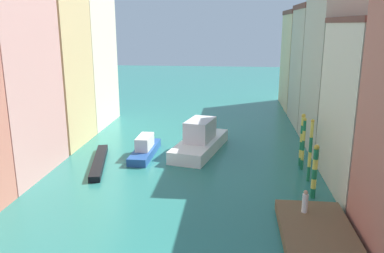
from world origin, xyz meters
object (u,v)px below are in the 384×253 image
(mooring_pole_3, at_px, (302,139))
(gondola_black, at_px, (99,162))
(mooring_pole_2, at_px, (303,144))
(person_on_dock, at_px, (305,202))
(motorboat_0, at_px, (145,148))
(mooring_pole_1, at_px, (310,150))
(waterfront_dock, at_px, (316,230))
(mooring_pole_0, at_px, (315,171))
(vaporetto_white, at_px, (200,141))

(mooring_pole_3, height_order, gondola_black, mooring_pole_3)
(mooring_pole_2, xyz_separation_m, gondola_black, (-17.55, -0.67, -2.04))
(mooring_pole_3, bearing_deg, person_on_dock, -97.70)
(mooring_pole_2, distance_m, motorboat_0, 14.35)
(mooring_pole_2, relative_size, motorboat_0, 0.68)
(mooring_pole_1, bearing_deg, gondola_black, 173.89)
(waterfront_dock, distance_m, mooring_pole_2, 11.18)
(mooring_pole_2, bearing_deg, motorboat_0, 171.00)
(mooring_pole_0, bearing_deg, gondola_black, 163.85)
(mooring_pole_3, height_order, vaporetto_white, mooring_pole_3)
(person_on_dock, height_order, mooring_pole_1, mooring_pole_1)
(gondola_black, height_order, motorboat_0, motorboat_0)
(mooring_pole_0, xyz_separation_m, vaporetto_white, (-8.90, 9.72, -0.95))
(waterfront_dock, relative_size, mooring_pole_3, 1.40)
(motorboat_0, bearing_deg, gondola_black, -140.19)
(waterfront_dock, relative_size, person_on_dock, 4.44)
(person_on_dock, distance_m, mooring_pole_1, 7.07)
(mooring_pole_1, height_order, mooring_pole_2, mooring_pole_1)
(mooring_pole_1, height_order, mooring_pole_3, mooring_pole_1)
(mooring_pole_2, xyz_separation_m, vaporetto_white, (-9.03, 4.01, -1.21))
(waterfront_dock, xyz_separation_m, mooring_pole_2, (0.94, 10.96, 1.97))
(mooring_pole_0, bearing_deg, vaporetto_white, 132.47)
(vaporetto_white, bearing_deg, gondola_black, -151.23)
(vaporetto_white, relative_size, motorboat_0, 1.47)
(mooring_pole_3, relative_size, motorboat_0, 0.70)
(person_on_dock, relative_size, gondola_black, 0.17)
(mooring_pole_1, xyz_separation_m, vaporetto_white, (-9.13, 6.57, -1.47))
(person_on_dock, bearing_deg, waterfront_dock, -75.24)
(mooring_pole_0, xyz_separation_m, mooring_pole_1, (0.23, 3.15, 0.52))
(waterfront_dock, bearing_deg, person_on_dock, 104.76)
(motorboat_0, bearing_deg, mooring_pole_0, -29.66)
(person_on_dock, xyz_separation_m, mooring_pole_2, (1.36, 9.37, 0.97))
(mooring_pole_2, xyz_separation_m, motorboat_0, (-14.08, 2.23, -1.62))
(gondola_black, bearing_deg, mooring_pole_1, -6.11)
(person_on_dock, xyz_separation_m, mooring_pole_3, (1.40, 10.38, 1.04))
(mooring_pole_2, bearing_deg, vaporetto_white, 156.06)
(vaporetto_white, bearing_deg, mooring_pole_3, -18.31)
(mooring_pole_1, relative_size, mooring_pole_3, 1.08)
(mooring_pole_2, distance_m, gondola_black, 17.68)
(mooring_pole_0, height_order, mooring_pole_2, mooring_pole_2)
(mooring_pole_2, height_order, motorboat_0, mooring_pole_2)
(waterfront_dock, xyz_separation_m, motorboat_0, (-13.14, 13.19, 0.35))
(gondola_black, bearing_deg, mooring_pole_2, 2.17)
(waterfront_dock, distance_m, motorboat_0, 18.62)
(mooring_pole_0, bearing_deg, person_on_dock, -108.56)
(waterfront_dock, xyz_separation_m, mooring_pole_3, (0.98, 11.97, 2.05))
(mooring_pole_0, xyz_separation_m, mooring_pole_3, (0.18, 6.72, 0.34))
(mooring_pole_3, bearing_deg, waterfront_dock, -94.70)
(vaporetto_white, distance_m, gondola_black, 9.75)
(mooring_pole_1, distance_m, mooring_pole_3, 3.57)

